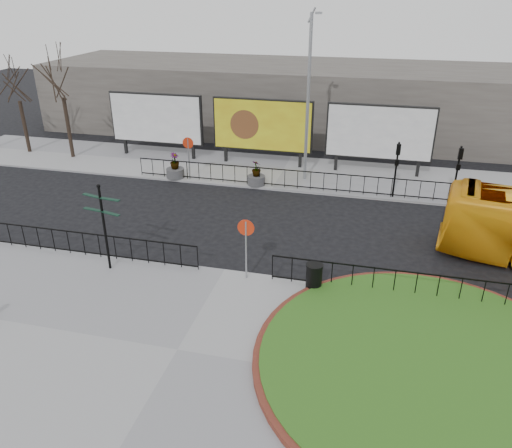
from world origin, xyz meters
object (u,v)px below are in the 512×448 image
(fingerpost_sign, at_px, (103,219))
(lamp_post, at_px, (308,97))
(planter_a, at_px, (175,169))
(billboard_mid, at_px, (262,125))
(planter_b, at_px, (256,177))
(litter_bin, at_px, (314,277))

(fingerpost_sign, bearing_deg, lamp_post, 77.96)
(planter_a, bearing_deg, billboard_mid, 39.05)
(planter_a, height_order, planter_b, planter_a)
(litter_bin, xyz_separation_m, planter_b, (-4.64, 10.00, -0.06))
(lamp_post, distance_m, fingerpost_sign, 13.65)
(lamp_post, relative_size, planter_b, 6.53)
(billboard_mid, distance_m, planter_a, 6.00)
(fingerpost_sign, distance_m, litter_bin, 8.28)
(planter_b, bearing_deg, planter_a, 180.00)
(billboard_mid, relative_size, lamp_post, 0.67)
(litter_bin, distance_m, planter_b, 11.02)
(fingerpost_sign, distance_m, planter_a, 10.63)
(lamp_post, xyz_separation_m, fingerpost_sign, (-5.98, -12.00, -2.54))
(lamp_post, xyz_separation_m, litter_bin, (2.12, -11.60, -4.17))
(fingerpost_sign, bearing_deg, billboard_mid, 92.44)
(fingerpost_sign, relative_size, litter_bin, 3.38)
(litter_bin, bearing_deg, billboard_mid, 110.71)
(fingerpost_sign, xyz_separation_m, planter_a, (-1.43, 10.40, -1.66))
(lamp_post, relative_size, fingerpost_sign, 2.57)
(fingerpost_sign, bearing_deg, planter_a, 112.28)
(billboard_mid, distance_m, litter_bin, 14.64)
(planter_a, relative_size, planter_b, 1.05)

